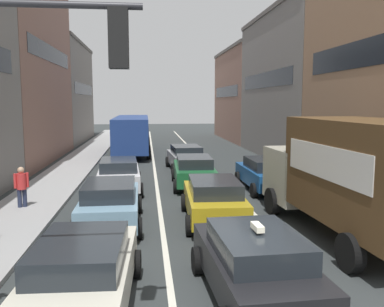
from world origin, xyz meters
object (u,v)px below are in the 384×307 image
wagon_left_lane_second (110,202)px  pedestrian_near_kerb (22,186)px  sedan_left_lane_third (119,174)px  coupe_centre_lane_fourth (186,157)px  sedan_right_lane_behind_truck (265,173)px  bus_mid_queue_primary (132,132)px  sedan_centre_lane_second (214,199)px  hatchback_centre_lane_third (194,170)px  taxi_centre_lane_front (254,263)px  sedan_left_lane_front (83,272)px  removalist_box_truck (348,173)px

wagon_left_lane_second → pedestrian_near_kerb: size_ratio=2.61×
sedan_left_lane_third → coupe_centre_lane_fourth: (3.59, 5.54, 0.00)m
sedan_right_lane_behind_truck → bus_mid_queue_primary: 15.72m
sedan_centre_lane_second → hatchback_centre_lane_third: 5.93m
sedan_centre_lane_second → bus_mid_queue_primary: bus_mid_queue_primary is taller
taxi_centre_lane_front → sedan_right_lane_behind_truck: 10.93m
sedan_right_lane_behind_truck → sedan_left_lane_third: bearing=84.9°
sedan_left_lane_front → pedestrian_near_kerb: 8.66m
removalist_box_truck → sedan_left_lane_third: bearing=41.0°
sedan_centre_lane_second → sedan_left_lane_third: (-3.51, 5.28, 0.00)m
taxi_centre_lane_front → sedan_left_lane_third: bearing=14.8°
taxi_centre_lane_front → bus_mid_queue_primary: (-3.25, 24.69, 0.96)m
taxi_centre_lane_front → sedan_centre_lane_second: 5.66m
sedan_right_lane_behind_truck → coupe_centre_lane_fourth: bearing=26.4°
bus_mid_queue_primary → wagon_left_lane_second: bearing=179.6°
wagon_left_lane_second → sedan_right_lane_behind_truck: (6.64, 4.87, 0.00)m
wagon_left_lane_second → sedan_left_lane_third: 5.38m
sedan_right_lane_behind_truck → bus_mid_queue_primary: (-6.54, 14.27, 0.96)m
wagon_left_lane_second → taxi_centre_lane_front: bearing=-149.7°
hatchback_centre_lane_third → coupe_centre_lane_fourth: (0.08, 4.90, 0.00)m
sedan_centre_lane_second → bus_mid_queue_primary: bearing=12.3°
wagon_left_lane_second → sedan_right_lane_behind_truck: bearing=-54.6°
taxi_centre_lane_front → bus_mid_queue_primary: bearing=5.0°
removalist_box_truck → bus_mid_queue_primary: (-6.98, 21.17, -0.21)m
coupe_centre_lane_fourth → bus_mid_queue_primary: (-3.43, 8.21, 0.96)m
wagon_left_lane_second → sedan_left_lane_third: same height
hatchback_centre_lane_third → coupe_centre_lane_fourth: 4.90m
sedan_right_lane_behind_truck → sedan_centre_lane_second: bearing=145.4°
sedan_left_lane_third → removalist_box_truck: bearing=-139.0°
bus_mid_queue_primary → removalist_box_truck: bearing=-161.8°
removalist_box_truck → hatchback_centre_lane_third: removalist_box_truck is taller
sedan_left_lane_third → coupe_centre_lane_fourth: same height
sedan_centre_lane_second → coupe_centre_lane_fourth: (0.09, 10.82, 0.00)m
pedestrian_near_kerb → removalist_box_truck: bearing=-138.3°
taxi_centre_lane_front → pedestrian_near_kerb: size_ratio=2.64×
removalist_box_truck → coupe_centre_lane_fourth: (-3.54, 12.96, -1.18)m
taxi_centre_lane_front → pedestrian_near_kerb: bearing=38.2°
sedan_centre_lane_second → bus_mid_queue_primary: (-3.35, 19.04, 0.96)m
coupe_centre_lane_fourth → wagon_left_lane_second: bearing=158.6°
wagon_left_lane_second → sedan_left_lane_third: size_ratio=0.99×
removalist_box_truck → coupe_centre_lane_fourth: bearing=12.4°
wagon_left_lane_second → hatchback_centre_lane_third: size_ratio=0.99×
coupe_centre_lane_fourth → sedan_left_lane_front: bearing=164.3°
removalist_box_truck → coupe_centre_lane_fourth: size_ratio=1.77×
coupe_centre_lane_fourth → bus_mid_queue_primary: bus_mid_queue_primary is taller
sedan_left_lane_front → sedan_left_lane_third: same height
sedan_centre_lane_second → wagon_left_lane_second: 3.45m
sedan_left_lane_front → taxi_centre_lane_front: bearing=-86.9°
sedan_right_lane_behind_truck → bus_mid_queue_primary: bearing=23.8°
removalist_box_truck → taxi_centre_lane_front: (-3.72, -3.52, -1.18)m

